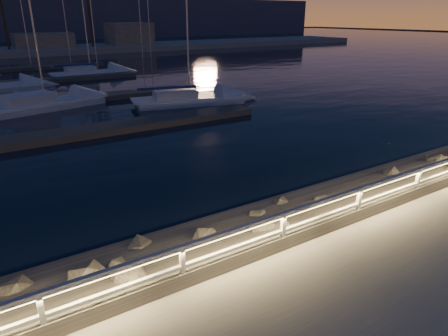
% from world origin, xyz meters
% --- Properties ---
extents(ground, '(400.00, 400.00, 0.00)m').
position_xyz_m(ground, '(0.00, 0.00, 0.00)').
color(ground, '#A39D93').
rests_on(ground, ground).
extents(harbor_water, '(400.00, 440.00, 0.60)m').
position_xyz_m(harbor_water, '(0.00, 31.22, -0.97)').
color(harbor_water, black).
rests_on(harbor_water, ground).
extents(guard_rail, '(44.11, 0.12, 1.06)m').
position_xyz_m(guard_rail, '(-0.07, -0.00, 0.77)').
color(guard_rail, white).
rests_on(guard_rail, ground).
extents(riprap, '(40.10, 2.93, 1.26)m').
position_xyz_m(riprap, '(4.19, 1.77, -0.27)').
color(riprap, slate).
rests_on(riprap, ground).
extents(floating_docks, '(22.00, 36.00, 0.40)m').
position_xyz_m(floating_docks, '(0.00, 32.50, -0.40)').
color(floating_docks, '#5E564E').
rests_on(floating_docks, ground).
extents(sailboat_g, '(9.21, 4.62, 15.07)m').
position_xyz_m(sailboat_g, '(-0.95, 24.65, -0.14)').
color(sailboat_g, silver).
rests_on(sailboat_g, ground).
extents(sailboat_h, '(9.13, 4.50, 14.88)m').
position_xyz_m(sailboat_h, '(8.82, 20.56, -0.17)').
color(sailboat_h, silver).
rests_on(sailboat_h, ground).
extents(sailboat_l, '(8.71, 2.68, 14.66)m').
position_xyz_m(sailboat_l, '(6.52, 40.00, -0.17)').
color(sailboat_l, silver).
rests_on(sailboat_l, ground).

